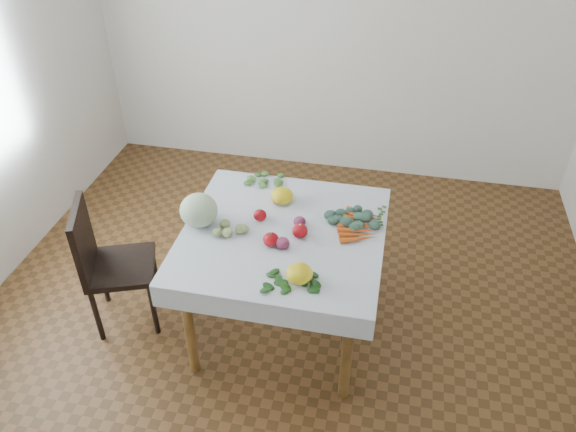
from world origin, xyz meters
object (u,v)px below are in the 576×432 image
table (283,246)px  cabbage (199,210)px  carrot_bunch (360,225)px  heirloom_back (282,195)px  chair (105,259)px

table → cabbage: bearing=-177.4°
table → carrot_bunch: 0.46m
heirloom_back → carrot_bunch: bearing=-17.5°
cabbage → heirloom_back: 0.52m
table → chair: (-1.06, -0.15, -0.15)m
chair → cabbage: cabbage is taller
table → carrot_bunch: carrot_bunch is taller
chair → carrot_bunch: (1.48, 0.29, 0.27)m
chair → heirloom_back: size_ratio=6.44×
carrot_bunch → cabbage: bearing=-170.2°
cabbage → carrot_bunch: size_ratio=0.62×
table → heirloom_back: (-0.07, 0.29, 0.15)m
cabbage → table: bearing=2.6°
heirloom_back → carrot_bunch: heirloom_back is taller
heirloom_back → table: bearing=-76.6°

